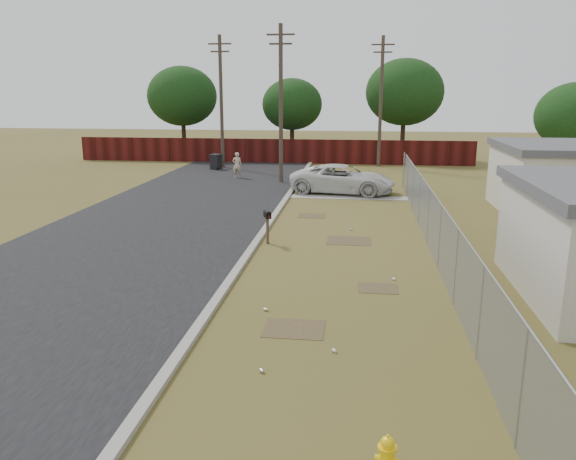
# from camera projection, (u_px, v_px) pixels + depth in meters

# --- Properties ---
(ground) EXTENTS (120.00, 120.00, 0.00)m
(ground) POSITION_uv_depth(u_px,v_px,m) (337.00, 265.00, 17.69)
(ground) COLOR brown
(ground) RESTS_ON ground
(street) EXTENTS (15.10, 60.00, 0.12)m
(street) POSITION_uv_depth(u_px,v_px,m) (200.00, 208.00, 26.25)
(street) COLOR black
(street) RESTS_ON ground
(chainlink_fence) EXTENTS (0.10, 27.06, 2.02)m
(chainlink_fence) POSITION_uv_depth(u_px,v_px,m) (436.00, 236.00, 18.11)
(chainlink_fence) COLOR gray
(chainlink_fence) RESTS_ON ground
(privacy_fence) EXTENTS (30.00, 0.12, 1.80)m
(privacy_fence) POSITION_uv_depth(u_px,v_px,m) (271.00, 151.00, 42.26)
(privacy_fence) COLOR #49110F
(privacy_fence) RESTS_ON ground
(utility_poles) EXTENTS (12.60, 8.24, 9.00)m
(utility_poles) POSITION_uv_depth(u_px,v_px,m) (296.00, 100.00, 36.89)
(utility_poles) COLOR #4C3C32
(utility_poles) RESTS_ON ground
(horizon_trees) EXTENTS (33.32, 31.94, 7.78)m
(horizon_trees) POSITION_uv_depth(u_px,v_px,m) (364.00, 101.00, 39.14)
(horizon_trees) COLOR #342317
(horizon_trees) RESTS_ON ground
(fire_hydrant) EXTENTS (0.36, 0.37, 0.75)m
(fire_hydrant) POSITION_uv_depth(u_px,v_px,m) (387.00, 460.00, 7.82)
(fire_hydrant) COLOR yellow
(fire_hydrant) RESTS_ON ground
(mailbox) EXTENTS (0.35, 0.53, 1.23)m
(mailbox) POSITION_uv_depth(u_px,v_px,m) (267.00, 217.00, 19.96)
(mailbox) COLOR brown
(mailbox) RESTS_ON ground
(pickup_truck) EXTENTS (5.81, 3.35, 1.52)m
(pickup_truck) POSITION_uv_depth(u_px,v_px,m) (343.00, 179.00, 29.86)
(pickup_truck) COLOR silver
(pickup_truck) RESTS_ON ground
(pedestrian) EXTENTS (0.63, 0.46, 1.61)m
(pedestrian) POSITION_uv_depth(u_px,v_px,m) (237.00, 165.00, 35.06)
(pedestrian) COLOR #C3AE8F
(pedestrian) RESTS_ON ground
(trash_bin) EXTENTS (0.86, 0.93, 1.06)m
(trash_bin) POSITION_uv_depth(u_px,v_px,m) (216.00, 162.00, 38.89)
(trash_bin) COLOR black
(trash_bin) RESTS_ON ground
(scattered_litter) EXTENTS (3.44, 11.91, 0.07)m
(scattered_litter) POSITION_uv_depth(u_px,v_px,m) (329.00, 295.00, 15.03)
(scattered_litter) COLOR beige
(scattered_litter) RESTS_ON ground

